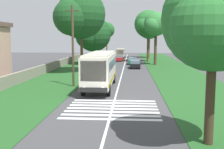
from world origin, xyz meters
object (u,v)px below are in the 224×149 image
at_px(trailing_car_0, 135,64).
at_px(trailing_car_1, 133,61).
at_px(roadside_tree_left_2, 106,31).
at_px(roadside_tree_right_3, 148,25).
at_px(trailing_car_2, 119,58).
at_px(utility_pole, 73,45).
at_px(roadside_tree_right_1, 155,25).
at_px(trailing_minibus_0, 121,52).
at_px(roadside_tree_left_3, 93,35).
at_px(roadside_tree_left_1, 79,16).
at_px(coach_bus, 101,68).
at_px(roadside_tree_right_2, 211,22).
at_px(roadside_tree_right_0, 149,28).
at_px(roadside_tree_left_0, 98,37).

xyz_separation_m(trailing_car_0, trailing_car_1, (7.18, 0.38, 0.00)).
relative_size(roadside_tree_left_2, roadside_tree_right_3, 0.87).
distance_m(trailing_car_2, utility_pole, 35.22).
bearing_deg(utility_pole, roadside_tree_right_3, -16.21).
relative_size(trailing_car_0, roadside_tree_right_1, 0.42).
height_order(trailing_minibus_0, roadside_tree_right_1, roadside_tree_right_1).
bearing_deg(roadside_tree_left_3, trailing_minibus_0, -14.37).
bearing_deg(trailing_car_1, roadside_tree_left_1, 150.92).
distance_m(coach_bus, roadside_tree_right_2, 16.96).
xyz_separation_m(trailing_minibus_0, roadside_tree_left_2, (7.99, 4.51, 6.01)).
height_order(trailing_car_0, roadside_tree_left_2, roadside_tree_left_2).
xyz_separation_m(roadside_tree_left_1, roadside_tree_left_3, (14.01, -0.03, -2.71)).
height_order(trailing_car_0, trailing_car_1, same).
height_order(trailing_car_2, roadside_tree_right_2, roadside_tree_right_2).
height_order(trailing_car_2, roadside_tree_left_1, roadside_tree_left_1).
xyz_separation_m(coach_bus, roadside_tree_right_2, (-15.04, -6.87, 3.77)).
relative_size(roadside_tree_right_0, roadside_tree_right_1, 1.08).
bearing_deg(coach_bus, utility_pole, 76.58).
height_order(coach_bus, utility_pole, utility_pole).
relative_size(trailing_car_0, roadside_tree_right_0, 0.39).
xyz_separation_m(roadside_tree_left_3, roadside_tree_right_0, (19.34, -12.34, 2.10)).
xyz_separation_m(roadside_tree_left_3, roadside_tree_right_2, (-42.02, -11.45, 0.07)).
bearing_deg(roadside_tree_right_1, roadside_tree_right_0, 0.03).
bearing_deg(roadside_tree_left_3, roadside_tree_right_0, -32.55).
xyz_separation_m(trailing_car_0, roadside_tree_left_2, (33.49, 8.11, 6.88)).
height_order(roadside_tree_right_2, utility_pole, utility_pole).
xyz_separation_m(coach_bus, roadside_tree_left_3, (26.99, 4.59, 3.70)).
xyz_separation_m(roadside_tree_left_3, roadside_tree_right_3, (7.26, -11.29, 2.40)).
height_order(trailing_car_0, utility_pole, utility_pole).
bearing_deg(roadside_tree_right_3, trailing_car_1, 154.32).
bearing_deg(trailing_car_0, roadside_tree_right_1, -31.90).
xyz_separation_m(trailing_car_1, roadside_tree_left_1, (-14.52, 8.07, 7.89)).
relative_size(trailing_car_1, roadside_tree_right_0, 0.39).
distance_m(roadside_tree_left_2, utility_pole, 53.19).
distance_m(coach_bus, roadside_tree_left_0, 34.71).
distance_m(trailing_minibus_0, roadside_tree_left_3, 19.91).
distance_m(trailing_car_1, roadside_tree_right_1, 8.41).
bearing_deg(roadside_tree_right_0, utility_pole, 166.67).
height_order(coach_bus, roadside_tree_right_2, roadside_tree_right_2).
bearing_deg(roadside_tree_left_2, roadside_tree_left_1, 179.52).
xyz_separation_m(roadside_tree_left_0, utility_pole, (-33.53, -1.48, -0.97)).
height_order(trailing_minibus_0, roadside_tree_left_0, roadside_tree_left_0).
bearing_deg(roadside_tree_right_3, roadside_tree_left_2, 29.31).
distance_m(trailing_car_1, roadside_tree_left_3, 9.58).
height_order(roadside_tree_left_0, roadside_tree_right_0, roadside_tree_right_0).
bearing_deg(trailing_minibus_0, utility_pole, 175.84).
xyz_separation_m(trailing_minibus_0, roadside_tree_right_0, (0.51, -7.52, 6.40)).
bearing_deg(roadside_tree_left_2, coach_bus, -175.46).
distance_m(coach_bus, utility_pole, 3.92).
relative_size(roadside_tree_left_0, utility_pole, 0.92).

